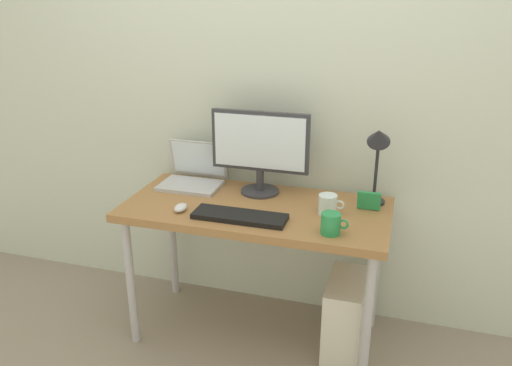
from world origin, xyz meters
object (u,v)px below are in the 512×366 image
object	(u,v)px
desk	(256,220)
keyboard	(240,216)
photo_frame	(369,201)
monitor	(260,147)
laptop	(194,174)
computer_tower	(345,317)
mouse	(181,208)
glass_cup	(328,204)
coffee_mug	(331,224)
desk_lamp	(378,148)

from	to	relation	value
desk	keyboard	xyz separation A→B (m)	(-0.03, -0.17, 0.09)
photo_frame	monitor	bearing A→B (deg)	173.21
laptop	computer_tower	size ratio (longest dim) A/B	0.76
monitor	mouse	world-z (taller)	monitor
laptop	mouse	xyz separation A→B (m)	(0.08, -0.35, -0.04)
photo_frame	computer_tower	size ratio (longest dim) A/B	0.26
laptop	keyboard	xyz separation A→B (m)	(0.38, -0.36, -0.05)
mouse	computer_tower	bearing A→B (deg)	9.77
photo_frame	computer_tower	xyz separation A→B (m)	(-0.06, -0.13, -0.59)
mouse	photo_frame	distance (m)	0.90
mouse	glass_cup	bearing A→B (deg)	13.87
coffee_mug	photo_frame	world-z (taller)	coffee_mug
coffee_mug	computer_tower	bearing A→B (deg)	67.71
desk	mouse	xyz separation A→B (m)	(-0.33, -0.16, 0.09)
desk	photo_frame	world-z (taller)	photo_frame
photo_frame	desk_lamp	bearing A→B (deg)	76.04
desk	glass_cup	distance (m)	0.37
desk	photo_frame	size ratio (longest dim) A/B	11.83
monitor	desk	bearing A→B (deg)	-79.94
monitor	photo_frame	bearing A→B (deg)	-6.79
computer_tower	laptop	bearing A→B (deg)	166.23
laptop	glass_cup	distance (m)	0.79
glass_cup	laptop	bearing A→B (deg)	166.35
desk_lamp	photo_frame	bearing A→B (deg)	-103.96
desk_lamp	photo_frame	distance (m)	0.26
mouse	photo_frame	xyz separation A→B (m)	(0.86, 0.27, 0.03)
mouse	keyboard	bearing A→B (deg)	-0.76
desk_lamp	glass_cup	xyz separation A→B (m)	(-0.20, -0.17, -0.25)
desk	coffee_mug	bearing A→B (deg)	-26.54
desk_lamp	computer_tower	distance (m)	0.86
laptop	photo_frame	bearing A→B (deg)	-5.08
mouse	glass_cup	world-z (taller)	glass_cup
monitor	computer_tower	distance (m)	0.95
monitor	glass_cup	xyz separation A→B (m)	(0.38, -0.17, -0.20)
mouse	coffee_mug	xyz separation A→B (m)	(0.73, -0.04, 0.03)
photo_frame	desk	bearing A→B (deg)	-168.65
keyboard	coffee_mug	size ratio (longest dim) A/B	3.61
desk	coffee_mug	world-z (taller)	coffee_mug
keyboard	computer_tower	size ratio (longest dim) A/B	1.05
desk	laptop	xyz separation A→B (m)	(-0.41, 0.19, 0.13)
mouse	desk_lamp	bearing A→B (deg)	20.98
mouse	monitor	bearing A→B (deg)	48.51
monitor	mouse	size ratio (longest dim) A/B	5.64
laptop	desk	bearing A→B (deg)	-24.95
keyboard	computer_tower	bearing A→B (deg)	15.83
desk	desk_lamp	xyz separation A→B (m)	(0.55, 0.17, 0.37)
keyboard	glass_cup	world-z (taller)	glass_cup
desk	desk_lamp	world-z (taller)	desk_lamp
coffee_mug	glass_cup	bearing A→B (deg)	102.77
monitor	photo_frame	size ratio (longest dim) A/B	4.62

